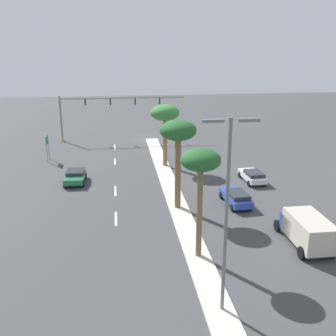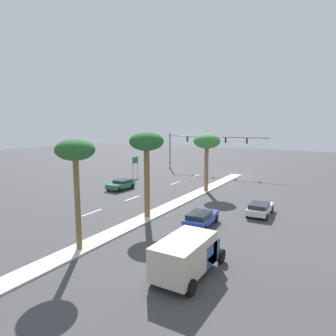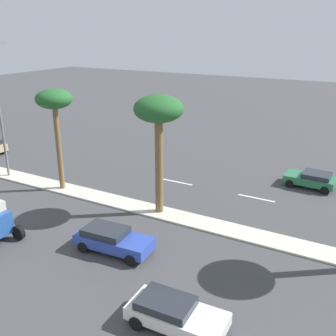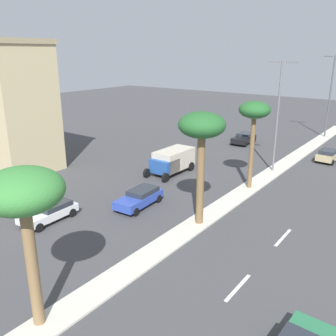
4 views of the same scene
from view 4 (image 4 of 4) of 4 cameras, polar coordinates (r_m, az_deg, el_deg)
name	(u,v)px [view 4 (image 4 of 4)]	position (r m, az deg, el deg)	size (l,w,h in m)	color
ground_plane	(203,220)	(27.18, 5.44, -8.17)	(160.00, 160.00, 0.00)	#424244
median_curb	(248,189)	(33.66, 12.47, -3.18)	(1.80, 71.10, 0.12)	beige
lane_stripe_right	(238,288)	(20.49, 10.90, -17.95)	(0.20, 2.80, 0.01)	silver
lane_stripe_left	(283,237)	(25.92, 17.60, -10.35)	(0.20, 2.80, 0.01)	silver
commercial_building	(5,106)	(41.53, -24.24, 8.89)	(10.79, 6.41, 13.04)	#C6B284
palm_tree_outboard	(23,196)	(15.83, -21.79, -4.09)	(3.41, 3.41, 7.37)	olive
palm_tree_rear	(202,130)	(24.39, 5.32, 5.91)	(3.20, 3.20, 8.00)	brown
palm_tree_front	(254,114)	(32.17, 13.39, 8.29)	(2.69, 2.69, 7.77)	brown
street_lamp_center	(278,109)	(37.82, 16.89, 8.81)	(2.90, 0.24, 10.94)	slate
street_lamp_rear	(331,91)	(56.65, 24.15, 10.97)	(2.90, 0.24, 11.26)	#515459
sedan_blue_trailing	(140,197)	(29.24, -4.46, -4.63)	(2.19, 4.54, 1.35)	#2D47AD
sedan_black_rear	(244,138)	(50.10, 11.83, 4.62)	(2.22, 4.17, 1.41)	black
sedan_tan_left	(329,155)	(44.81, 23.93, 1.90)	(2.13, 4.05, 1.43)	tan
sedan_white_inboard	(49,212)	(28.16, -18.11, -6.52)	(2.08, 4.28, 1.26)	silver
box_truck	(172,161)	(36.85, 0.57, 1.15)	(2.57, 5.66, 2.37)	#234C99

